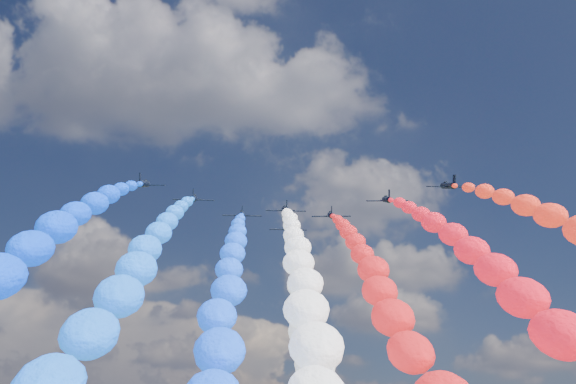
{
  "coord_description": "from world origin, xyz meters",
  "views": [
    {
      "loc": [
        -5.58,
        -152.09,
        35.19
      ],
      "look_at": [
        0.0,
        4.0,
        91.4
      ],
      "focal_mm": 47.15,
      "sensor_mm": 36.0,
      "label": 1
    }
  ],
  "objects": [
    {
      "name": "jet_5",
      "position": [
        10.32,
        13.89,
        89.4
      ],
      "size": [
        9.62,
        12.67,
        6.68
      ],
      "primitive_type": null,
      "rotation": [
        0.36,
        0.0,
        -0.05
      ],
      "color": "black"
    },
    {
      "name": "jet_1",
      "position": [
        -20.5,
        3.45,
        89.4
      ],
      "size": [
        9.54,
        12.61,
        6.68
      ],
      "primitive_type": null,
      "rotation": [
        0.36,
        0.0,
        0.05
      ],
      "color": "black"
    },
    {
      "name": "jet_7",
      "position": [
        32.91,
        -6.61,
        89.4
      ],
      "size": [
        9.41,
        12.52,
        6.68
      ],
      "primitive_type": null,
      "rotation": [
        0.36,
        0.0,
        0.04
      ],
      "color": "black"
    },
    {
      "name": "trail_1",
      "position": [
        -20.5,
        -61.64,
        55.64
      ],
      "size": [
        6.03,
        126.63,
        69.98
      ],
      "primitive_type": null,
      "color": "#1566FF"
    },
    {
      "name": "jet_3",
      "position": [
        -0.35,
        10.22,
        89.4
      ],
      "size": [
        9.35,
        12.48,
        6.68
      ],
      "primitive_type": null,
      "rotation": [
        0.36,
        0.0,
        0.03
      ],
      "color": "black"
    },
    {
      "name": "trail_6",
      "position": [
        21.57,
        -62.54,
        55.64
      ],
      "size": [
        6.03,
        126.63,
        69.98
      ],
      "primitive_type": null,
      "color": "red"
    },
    {
      "name": "jet_2",
      "position": [
        -10.3,
        14.13,
        89.4
      ],
      "size": [
        9.36,
        12.48,
        6.68
      ],
      "primitive_type": null,
      "rotation": [
        0.36,
        0.0,
        0.03
      ],
      "color": "black"
    },
    {
      "name": "jet_4",
      "position": [
        0.71,
        24.67,
        89.4
      ],
      "size": [
        9.2,
        12.37,
        6.68
      ],
      "primitive_type": null,
      "rotation": [
        0.36,
        0.0,
        0.02
      ],
      "color": "black"
    },
    {
      "name": "trail_2",
      "position": [
        -10.3,
        -50.95,
        55.64
      ],
      "size": [
        6.03,
        126.63,
        69.98
      ],
      "primitive_type": null,
      "color": "#124BFF"
    },
    {
      "name": "trail_3",
      "position": [
        -0.35,
        -54.86,
        55.64
      ],
      "size": [
        6.03,
        126.63,
        69.98
      ],
      "primitive_type": null,
      "color": "white"
    },
    {
      "name": "trail_5",
      "position": [
        10.32,
        -51.19,
        55.64
      ],
      "size": [
        6.03,
        126.63,
        69.98
      ],
      "primitive_type": null,
      "color": "red"
    },
    {
      "name": "jet_6",
      "position": [
        21.57,
        2.54,
        89.4
      ],
      "size": [
        9.59,
        12.65,
        6.68
      ],
      "primitive_type": null,
      "rotation": [
        0.36,
        0.0,
        -0.05
      ],
      "color": "black"
    },
    {
      "name": "trail_0",
      "position": [
        -30.07,
        -70.48,
        55.64
      ],
      "size": [
        6.03,
        126.63,
        69.98
      ],
      "primitive_type": null,
      "color": "#073DFD"
    },
    {
      "name": "trail_4",
      "position": [
        0.71,
        -40.41,
        55.64
      ],
      "size": [
        6.03,
        126.63,
        69.98
      ],
      "primitive_type": null,
      "color": "silver"
    },
    {
      "name": "jet_0",
      "position": [
        -30.07,
        -5.4,
        89.4
      ],
      "size": [
        9.29,
        12.43,
        6.68
      ],
      "primitive_type": null,
      "rotation": [
        0.36,
        0.0,
        -0.03
      ],
      "color": "black"
    }
  ]
}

